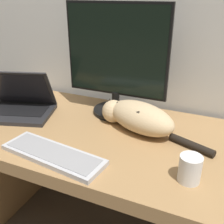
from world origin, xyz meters
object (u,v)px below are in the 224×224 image
external_keyboard (53,154)px  coffee_mug (190,169)px  monitor (116,61)px  laptop (20,106)px  cat (138,116)px

external_keyboard → coffee_mug: 0.52m
monitor → laptop: monitor is taller
monitor → external_keyboard: bearing=-97.4°
coffee_mug → laptop: bearing=167.8°
laptop → cat: laptop is taller
monitor → external_keyboard: 0.56m
external_keyboard → laptop: bearing=153.1°
cat → coffee_mug: 0.39m
external_keyboard → coffee_mug: coffee_mug is taller
monitor → coffee_mug: (0.45, -0.42, -0.23)m
external_keyboard → cat: cat is taller
monitor → laptop: size_ratio=1.40×
laptop → cat: 0.63m
laptop → coffee_mug: (0.91, -0.20, 0.00)m
cat → monitor: bearing=161.6°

